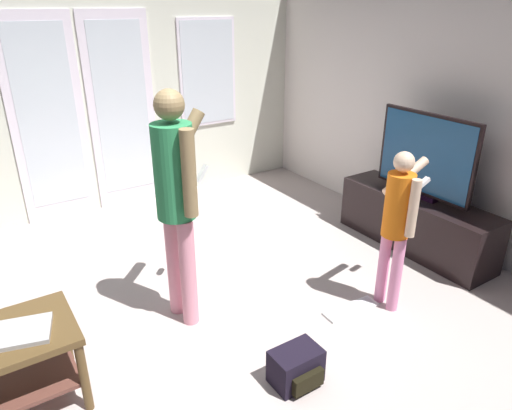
% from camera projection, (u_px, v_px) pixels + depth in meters
% --- Properties ---
extents(ground_plane, '(5.53, 5.20, 0.02)m').
position_uv_depth(ground_plane, '(181.00, 344.00, 3.11)').
color(ground_plane, '#BBABA6').
extents(wall_back_with_doors, '(5.53, 0.09, 2.54)m').
position_uv_depth(wall_back_with_doors, '(69.00, 96.00, 4.61)').
color(wall_back_with_doors, silver).
rests_on(wall_back_with_doors, ground_plane).
extents(wall_right_plain, '(0.06, 5.20, 2.51)m').
position_uv_depth(wall_right_plain, '(464.00, 108.00, 3.98)').
color(wall_right_plain, silver).
rests_on(wall_right_plain, ground_plane).
extents(tv_stand, '(0.42, 1.48, 0.50)m').
position_uv_depth(tv_stand, '(416.00, 222.00, 4.24)').
color(tv_stand, black).
rests_on(tv_stand, ground_plane).
extents(flat_screen_tv, '(0.08, 0.95, 0.75)m').
position_uv_depth(flat_screen_tv, '(425.00, 156.00, 3.99)').
color(flat_screen_tv, black).
rests_on(flat_screen_tv, tv_stand).
extents(person_adult, '(0.49, 0.48, 1.62)m').
position_uv_depth(person_adult, '(177.00, 191.00, 3.00)').
color(person_adult, pink).
rests_on(person_adult, ground_plane).
extents(person_child, '(0.54, 0.32, 1.20)m').
position_uv_depth(person_child, '(398.00, 217.00, 3.23)').
color(person_child, pink).
rests_on(person_child, ground_plane).
extents(backpack, '(0.30, 0.24, 0.22)m').
position_uv_depth(backpack, '(297.00, 367.00, 2.75)').
color(backpack, black).
rests_on(backpack, ground_plane).
extents(loose_keyboard, '(0.45, 0.16, 0.02)m').
position_uv_depth(loose_keyboard, '(351.00, 309.00, 3.43)').
color(loose_keyboard, white).
rests_on(loose_keyboard, ground_plane).
extents(laptop_closed, '(0.40, 0.33, 0.03)m').
position_uv_depth(laptop_closed, '(15.00, 333.00, 2.42)').
color(laptop_closed, '#AEAEB0').
rests_on(laptop_closed, coffee_table).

